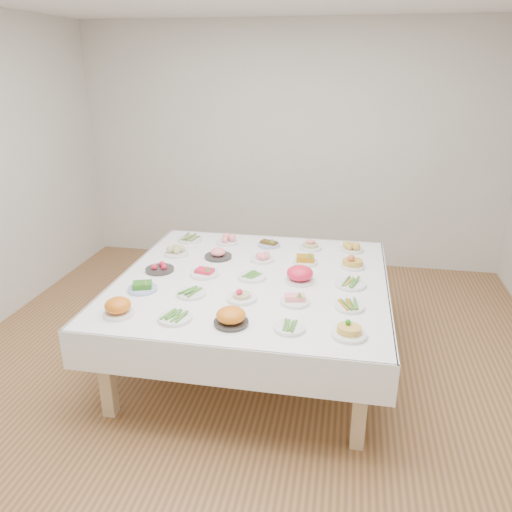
% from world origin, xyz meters
% --- Properties ---
extents(room_envelope, '(5.02, 5.02, 2.81)m').
position_xyz_m(room_envelope, '(0.00, 0.00, 1.83)').
color(room_envelope, '#99693F').
rests_on(room_envelope, ground).
extents(display_table, '(2.09, 2.09, 0.75)m').
position_xyz_m(display_table, '(0.01, 0.14, 0.68)').
color(display_table, white).
rests_on(display_table, ground).
extents(dish_0, '(0.20, 0.20, 0.12)m').
position_xyz_m(dish_0, '(-0.75, -0.63, 0.81)').
color(dish_0, silver).
rests_on(dish_0, display_table).
extents(dish_1, '(0.22, 0.22, 0.05)m').
position_xyz_m(dish_1, '(-0.36, -0.62, 0.77)').
color(dish_1, silver).
rests_on(dish_1, display_table).
extents(dish_2, '(0.22, 0.22, 0.14)m').
position_xyz_m(dish_2, '(0.02, -0.62, 0.82)').
color(dish_2, '#2D2B28').
rests_on(dish_2, display_table).
extents(dish_3, '(0.20, 0.20, 0.05)m').
position_xyz_m(dish_3, '(0.39, -0.62, 0.77)').
color(dish_3, silver).
rests_on(dish_3, display_table).
extents(dish_4, '(0.22, 0.22, 0.11)m').
position_xyz_m(dish_4, '(0.77, -0.62, 0.80)').
color(dish_4, silver).
rests_on(dish_4, display_table).
extents(dish_5, '(0.22, 0.22, 0.09)m').
position_xyz_m(dish_5, '(-0.75, -0.24, 0.79)').
color(dish_5, '#4C66B2').
rests_on(dish_5, display_table).
extents(dish_6, '(0.21, 0.21, 0.05)m').
position_xyz_m(dish_6, '(-0.37, -0.24, 0.77)').
color(dish_6, silver).
rests_on(dish_6, display_table).
extents(dish_7, '(0.21, 0.21, 0.11)m').
position_xyz_m(dish_7, '(0.01, -0.25, 0.80)').
color(dish_7, silver).
rests_on(dish_7, display_table).
extents(dish_8, '(0.21, 0.21, 0.09)m').
position_xyz_m(dish_8, '(0.39, -0.24, 0.78)').
color(dish_8, silver).
rests_on(dish_8, display_table).
extents(dish_9, '(0.20, 0.20, 0.05)m').
position_xyz_m(dish_9, '(0.76, -0.25, 0.77)').
color(dish_9, silver).
rests_on(dish_9, display_table).
extents(dish_10, '(0.23, 0.23, 0.09)m').
position_xyz_m(dish_10, '(-0.76, 0.14, 0.78)').
color(dish_10, '#2D2B28').
rests_on(dish_10, display_table).
extents(dish_11, '(0.23, 0.23, 0.10)m').
position_xyz_m(dish_11, '(-0.38, 0.13, 0.79)').
color(dish_11, silver).
rests_on(dish_11, display_table).
extents(dish_12, '(0.22, 0.22, 0.05)m').
position_xyz_m(dish_12, '(0.01, 0.13, 0.77)').
color(dish_12, silver).
rests_on(dish_12, display_table).
extents(dish_13, '(0.22, 0.22, 0.14)m').
position_xyz_m(dish_13, '(0.38, 0.13, 0.82)').
color(dish_13, silver).
rests_on(dish_13, display_table).
extents(dish_14, '(0.24, 0.23, 0.06)m').
position_xyz_m(dish_14, '(0.77, 0.13, 0.78)').
color(dish_14, silver).
rests_on(dish_14, display_table).
extents(dish_15, '(0.22, 0.22, 0.10)m').
position_xyz_m(dish_15, '(-0.74, 0.51, 0.80)').
color(dish_15, silver).
rests_on(dish_15, display_table).
extents(dish_16, '(0.23, 0.23, 0.12)m').
position_xyz_m(dish_16, '(-0.37, 0.51, 0.80)').
color(dish_16, '#2D2B28').
rests_on(dish_16, display_table).
extents(dish_17, '(0.20, 0.20, 0.08)m').
position_xyz_m(dish_17, '(0.02, 0.51, 0.78)').
color(dish_17, silver).
rests_on(dish_17, display_table).
extents(dish_18, '(0.21, 0.21, 0.10)m').
position_xyz_m(dish_18, '(0.39, 0.52, 0.79)').
color(dish_18, silver).
rests_on(dish_18, display_table).
extents(dish_19, '(0.20, 0.20, 0.13)m').
position_xyz_m(dish_19, '(0.78, 0.51, 0.81)').
color(dish_19, silver).
rests_on(dish_19, display_table).
extents(dish_20, '(0.23, 0.23, 0.05)m').
position_xyz_m(dish_20, '(-0.74, 0.90, 0.77)').
color(dish_20, silver).
rests_on(dish_20, display_table).
extents(dish_21, '(0.20, 0.20, 0.09)m').
position_xyz_m(dish_21, '(-0.38, 0.89, 0.79)').
color(dish_21, silver).
rests_on(dish_21, display_table).
extents(dish_22, '(0.20, 0.20, 0.09)m').
position_xyz_m(dish_22, '(0.02, 0.89, 0.78)').
color(dish_22, '#4C66B2').
rests_on(dish_22, display_table).
extents(dish_23, '(0.20, 0.20, 0.11)m').
position_xyz_m(dish_23, '(0.40, 0.89, 0.80)').
color(dish_23, silver).
rests_on(dish_23, display_table).
extents(dish_24, '(0.20, 0.20, 0.09)m').
position_xyz_m(dish_24, '(0.77, 0.90, 0.79)').
color(dish_24, silver).
rests_on(dish_24, display_table).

